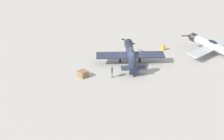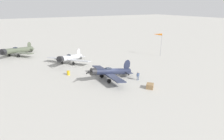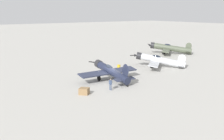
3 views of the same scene
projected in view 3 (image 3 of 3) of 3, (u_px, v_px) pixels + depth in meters
The scene contains 7 objects.
ground_plane at pixel (112, 81), 42.55m from camera, with size 400.00×400.00×0.00m, color #A8A59E.
airplane_foreground at pixel (110, 71), 42.59m from camera, with size 9.92×10.20×3.42m.
airplane_mid_apron at pixel (159, 60), 53.12m from camera, with size 9.41×9.61×2.94m.
airplane_far_line at pixel (169, 48), 69.57m from camera, with size 10.31×9.91×3.12m.
ground_crew_mechanic at pixel (110, 83), 37.56m from camera, with size 0.64×0.23×1.64m.
equipment_crate at pixel (84, 91), 35.82m from camera, with size 1.68×1.67×0.85m.
fuel_drum at pixel (119, 67), 51.27m from camera, with size 0.63×0.63×0.86m.
Camera 3 is at (33.37, -24.17, 10.77)m, focal length 43.51 mm.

